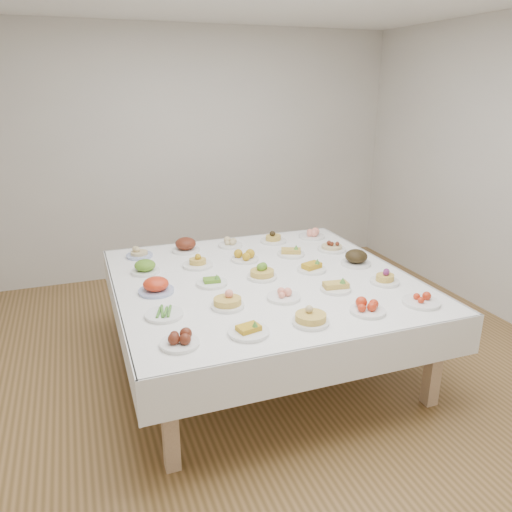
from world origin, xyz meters
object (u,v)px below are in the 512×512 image
object	(u,v)px
dish_0	(179,338)
dish_24	(312,232)
dish_12	(262,269)
display_table	(263,286)

from	to	relation	value
dish_0	dish_24	xyz separation A→B (m)	(1.66, 1.66, 0.01)
dish_12	dish_24	xyz separation A→B (m)	(0.84, 0.84, -0.02)
dish_12	dish_24	world-z (taller)	dish_12
display_table	dish_0	size ratio (longest dim) A/B	9.94
dish_0	dish_24	bearing A→B (deg)	45.09
dish_24	display_table	bearing A→B (deg)	-134.87
display_table	dish_24	bearing A→B (deg)	45.13
dish_0	dish_12	distance (m)	1.16
display_table	dish_24	world-z (taller)	dish_24
display_table	dish_24	distance (m)	1.19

